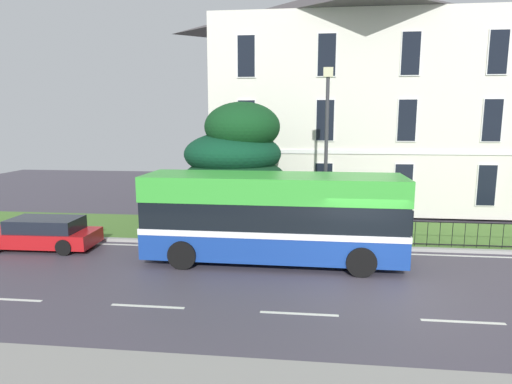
% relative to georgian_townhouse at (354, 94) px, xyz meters
% --- Properties ---
extents(ground_plane, '(60.00, 56.00, 0.18)m').
position_rel_georgian_townhouse_xyz_m(ground_plane, '(-0.96, -13.88, -6.44)').
color(ground_plane, '#443F4B').
extents(georgian_townhouse, '(15.76, 10.90, 12.52)m').
position_rel_georgian_townhouse_xyz_m(georgian_townhouse, '(0.00, 0.00, 0.00)').
color(georgian_townhouse, silver).
rests_on(georgian_townhouse, ground_plane).
extents(iron_verge_railing, '(12.79, 0.04, 0.97)m').
position_rel_georgian_townhouse_xyz_m(iron_verge_railing, '(0.00, -10.28, -5.80)').
color(iron_verge_railing, black).
rests_on(iron_verge_railing, ground_plane).
extents(evergreen_tree, '(5.96, 5.96, 5.73)m').
position_rel_georgian_townhouse_xyz_m(evergreen_tree, '(-5.90, -8.20, -4.16)').
color(evergreen_tree, '#423328').
rests_on(evergreen_tree, ground_plane).
extents(single_decker_bus, '(8.88, 2.64, 3.05)m').
position_rel_georgian_townhouse_xyz_m(single_decker_bus, '(-3.94, -12.40, -4.81)').
color(single_decker_bus, navy).
rests_on(single_decker_bus, ground_plane).
extents(parked_hatchback_00, '(4.36, 1.84, 1.19)m').
position_rel_georgian_townhouse_xyz_m(parked_hatchback_00, '(-12.89, -11.81, -5.83)').
color(parked_hatchback_00, red).
rests_on(parked_hatchback_00, ground_plane).
extents(street_lamp_post, '(0.36, 0.24, 6.75)m').
position_rel_georgian_townhouse_xyz_m(street_lamp_post, '(-2.06, -9.73, -2.43)').
color(street_lamp_post, '#333338').
rests_on(street_lamp_post, ground_plane).
extents(litter_bin, '(0.52, 0.52, 1.08)m').
position_rel_georgian_townhouse_xyz_m(litter_bin, '(-0.04, -9.73, -5.76)').
color(litter_bin, '#4C4742').
rests_on(litter_bin, ground_plane).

